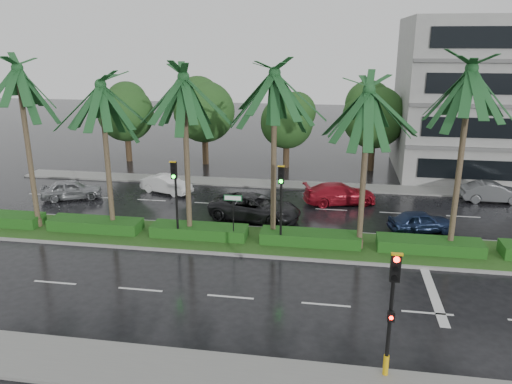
% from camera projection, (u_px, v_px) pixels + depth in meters
% --- Properties ---
extents(ground, '(120.00, 120.00, 0.00)m').
position_uv_depth(ground, '(251.00, 250.00, 25.73)').
color(ground, black).
rests_on(ground, ground).
extents(near_sidewalk, '(40.00, 2.40, 0.12)m').
position_uv_depth(near_sidewalk, '(197.00, 374.00, 16.10)').
color(near_sidewalk, slate).
rests_on(near_sidewalk, ground).
extents(far_sidewalk, '(40.00, 2.00, 0.12)m').
position_uv_depth(far_sidewalk, '(278.00, 184.00, 37.03)').
color(far_sidewalk, slate).
rests_on(far_sidewalk, ground).
extents(median, '(36.00, 4.00, 0.15)m').
position_uv_depth(median, '(254.00, 241.00, 26.65)').
color(median, gray).
rests_on(median, ground).
extents(hedge, '(35.20, 1.40, 0.60)m').
position_uv_depth(hedge, '(254.00, 234.00, 26.54)').
color(hedge, '#1D4513').
rests_on(hedge, median).
extents(lane_markings, '(34.00, 13.06, 0.01)m').
position_uv_depth(lane_markings, '(309.00, 257.00, 24.86)').
color(lane_markings, silver).
rests_on(lane_markings, ground).
extents(palm_row, '(26.30, 4.20, 9.80)m').
position_uv_depth(palm_row, '(229.00, 91.00, 24.53)').
color(palm_row, '#413325').
rests_on(palm_row, median).
extents(signal_near, '(0.34, 0.45, 4.36)m').
position_uv_depth(signal_near, '(391.00, 310.00, 15.22)').
color(signal_near, black).
rests_on(signal_near, near_sidewalk).
extents(signal_median_left, '(0.34, 0.42, 4.36)m').
position_uv_depth(signal_median_left, '(175.00, 189.00, 25.75)').
color(signal_median_left, black).
rests_on(signal_median_left, median).
extents(signal_median_right, '(0.34, 0.42, 4.36)m').
position_uv_depth(signal_median_right, '(281.00, 194.00, 24.90)').
color(signal_median_right, black).
rests_on(signal_median_right, median).
extents(street_sign, '(0.95, 0.09, 2.60)m').
position_uv_depth(street_sign, '(233.00, 207.00, 25.71)').
color(street_sign, black).
rests_on(street_sign, median).
extents(bg_trees, '(32.73, 5.16, 7.45)m').
position_uv_depth(bg_trees, '(283.00, 113.00, 41.04)').
color(bg_trees, '#382C19').
rests_on(bg_trees, ground).
extents(building, '(16.00, 10.00, 12.00)m').
position_uv_depth(building, '(508.00, 99.00, 38.32)').
color(building, gray).
rests_on(building, ground).
extents(car_silver, '(2.99, 4.24, 1.34)m').
position_uv_depth(car_silver, '(72.00, 189.00, 33.68)').
color(car_silver, gray).
rests_on(car_silver, ground).
extents(car_white, '(2.42, 3.97, 1.24)m').
position_uv_depth(car_white, '(166.00, 184.00, 35.02)').
color(car_white, silver).
rests_on(car_white, ground).
extents(car_darkgrey, '(3.59, 5.87, 1.52)m').
position_uv_depth(car_darkgrey, '(255.00, 207.00, 29.80)').
color(car_darkgrey, black).
rests_on(car_darkgrey, ground).
extents(car_red, '(3.19, 5.08, 1.37)m').
position_uv_depth(car_red, '(340.00, 194.00, 32.71)').
color(car_red, maroon).
rests_on(car_red, ground).
extents(car_blue, '(2.45, 3.86, 1.22)m').
position_uv_depth(car_blue, '(421.00, 221.00, 27.94)').
color(car_blue, '#162342').
rests_on(car_blue, ground).
extents(car_grey, '(1.57, 4.07, 1.32)m').
position_uv_depth(car_grey, '(492.00, 192.00, 33.10)').
color(car_grey, '#515355').
rests_on(car_grey, ground).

